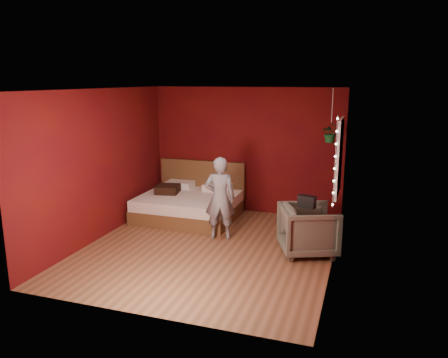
% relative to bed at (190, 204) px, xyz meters
% --- Properties ---
extents(floor, '(4.50, 4.50, 0.00)m').
position_rel_bed_xyz_m(floor, '(0.95, -1.48, -0.27)').
color(floor, brown).
rests_on(floor, ground).
extents(room_walls, '(4.04, 4.54, 2.62)m').
position_rel_bed_xyz_m(room_walls, '(0.95, -1.48, 1.41)').
color(room_walls, '#5C1009').
rests_on(room_walls, ground).
extents(window, '(0.05, 0.97, 1.27)m').
position_rel_bed_xyz_m(window, '(2.92, -0.58, 1.23)').
color(window, white).
rests_on(window, room_walls).
extents(fairy_lights, '(0.04, 0.04, 1.45)m').
position_rel_bed_xyz_m(fairy_lights, '(2.89, -1.11, 1.23)').
color(fairy_lights, silver).
rests_on(fairy_lights, room_walls).
extents(bed, '(1.90, 1.62, 1.05)m').
position_rel_bed_xyz_m(bed, '(0.00, 0.00, 0.00)').
color(bed, brown).
rests_on(bed, ground).
extents(person, '(0.61, 0.48, 1.46)m').
position_rel_bed_xyz_m(person, '(0.97, -0.98, 0.46)').
color(person, gray).
rests_on(person, ground).
extents(armchair, '(1.12, 1.11, 0.79)m').
position_rel_bed_xyz_m(armchair, '(2.54, -1.18, 0.12)').
color(armchair, '#625E4D').
rests_on(armchair, ground).
extents(handbag, '(0.29, 0.19, 0.19)m').
position_rel_bed_xyz_m(handbag, '(2.51, -1.27, 0.62)').
color(handbag, black).
rests_on(handbag, armchair).
extents(throw_pillow, '(0.52, 0.52, 0.16)m').
position_rel_bed_xyz_m(throw_pillow, '(-0.48, -0.05, 0.28)').
color(throw_pillow, black).
rests_on(throw_pillow, bed).
extents(hanging_plant, '(0.39, 0.36, 0.96)m').
position_rel_bed_xyz_m(hanging_plant, '(2.71, 0.08, 1.55)').
color(hanging_plant, silver).
rests_on(hanging_plant, room_walls).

